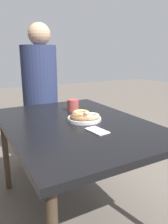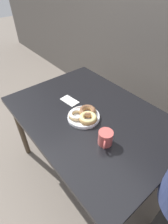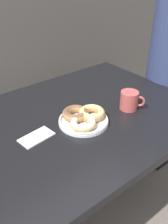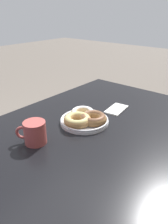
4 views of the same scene
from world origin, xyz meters
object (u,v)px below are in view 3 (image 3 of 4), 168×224
object	(u,v)px
dining_table	(75,127)
donut_plate	(84,117)
coffee_mug	(130,100)
napkin	(37,137)

from	to	relation	value
dining_table	donut_plate	size ratio (longest dim) A/B	5.04
donut_plate	coffee_mug	bearing A→B (deg)	-10.63
dining_table	coffee_mug	distance (m)	0.32
dining_table	napkin	world-z (taller)	napkin
donut_plate	napkin	xyz separation A→B (m)	(-0.24, 0.04, -0.03)
coffee_mug	napkin	size ratio (longest dim) A/B	0.71
donut_plate	napkin	distance (m)	0.24
napkin	dining_table	bearing A→B (deg)	7.58
coffee_mug	napkin	bearing A→B (deg)	170.44
dining_table	coffee_mug	size ratio (longest dim) A/B	11.38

